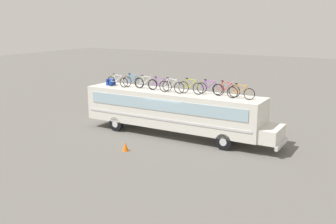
{
  "coord_description": "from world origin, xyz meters",
  "views": [
    {
      "loc": [
        11.92,
        -20.76,
        7.18
      ],
      "look_at": [
        -0.26,
        0.0,
        1.49
      ],
      "focal_mm": 41.51,
      "sensor_mm": 36.0,
      "label": 1
    }
  ],
  "objects": [
    {
      "name": "rooftop_bicycle_6",
      "position": [
        1.39,
        -0.11,
        3.24
      ],
      "size": [
        1.73,
        0.44,
        0.96
      ],
      "color": "black",
      "rests_on": "bus"
    },
    {
      "name": "rooftop_bicycle_2",
      "position": [
        -3.0,
        0.05,
        3.23
      ],
      "size": [
        1.66,
        0.44,
        0.92
      ],
      "color": "black",
      "rests_on": "bus"
    },
    {
      "name": "rooftop_bicycle_4",
      "position": [
        -0.81,
        -0.12,
        3.21
      ],
      "size": [
        1.76,
        0.44,
        0.89
      ],
      "color": "black",
      "rests_on": "bus"
    },
    {
      "name": "rooftop_bicycle_5",
      "position": [
        0.22,
        -0.39,
        3.23
      ],
      "size": [
        1.76,
        0.44,
        0.93
      ],
      "color": "black",
      "rests_on": "bus"
    },
    {
      "name": "traffic_cone",
      "position": [
        -0.7,
        -4.01,
        0.25
      ],
      "size": [
        0.36,
        0.36,
        0.5
      ],
      "primitive_type": "cone",
      "color": "orange",
      "rests_on": "ground"
    },
    {
      "name": "rooftop_bicycle_8",
      "position": [
        3.57,
        0.19,
        3.23
      ],
      "size": [
        1.68,
        0.44,
        0.93
      ],
      "color": "black",
      "rests_on": "bus"
    },
    {
      "name": "rooftop_bicycle_9",
      "position": [
        4.54,
        -0.08,
        3.21
      ],
      "size": [
        1.67,
        0.44,
        0.89
      ],
      "color": "black",
      "rests_on": "bus"
    },
    {
      "name": "rooftop_bicycle_7",
      "position": [
        2.4,
        0.4,
        3.21
      ],
      "size": [
        1.71,
        0.44,
        0.89
      ],
      "color": "black",
      "rests_on": "bus"
    },
    {
      "name": "ground_plane",
      "position": [
        0.0,
        0.0,
        0.0
      ],
      "size": [
        120.0,
        120.0,
        0.0
      ],
      "primitive_type": "plane",
      "color": "#605E59"
    },
    {
      "name": "rooftop_bicycle_3",
      "position": [
        -1.92,
        -0.0,
        3.22
      ],
      "size": [
        1.69,
        0.44,
        0.9
      ],
      "color": "black",
      "rests_on": "bus"
    },
    {
      "name": "rooftop_bicycle_1",
      "position": [
        -4.04,
        -0.27,
        3.21
      ],
      "size": [
        1.71,
        0.44,
        0.87
      ],
      "color": "black",
      "rests_on": "bus"
    },
    {
      "name": "bus",
      "position": [
        0.19,
        -0.0,
        1.7
      ],
      "size": [
        12.99,
        2.39,
        2.84
      ],
      "color": "silver",
      "rests_on": "ground"
    },
    {
      "name": "luggage_bag_1",
      "position": [
        -4.82,
        0.01,
        3.06
      ],
      "size": [
        0.46,
        0.49,
        0.43
      ],
      "primitive_type": "cube",
      "color": "#193899",
      "rests_on": "bus"
    }
  ]
}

